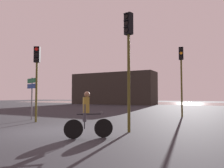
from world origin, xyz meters
name	(u,v)px	position (x,y,z in m)	size (l,w,h in m)	color
ground_plane	(46,131)	(0.00, 0.00, 0.00)	(120.00, 120.00, 0.00)	#28282D
water_strip	(187,103)	(0.00, 37.69, 0.00)	(80.00, 16.00, 0.01)	gray
distant_building	(113,89)	(-11.13, 27.69, 2.77)	(15.22, 4.00, 5.54)	#2D2823
traffic_light_far_right	(181,69)	(3.95, 9.03, 3.41)	(0.36, 0.38, 4.94)	#4C4719
traffic_light_near_right	(129,49)	(3.19, 1.32, 3.38)	(0.38, 0.40, 4.90)	#4C4719
traffic_light_near_left	(37,69)	(-2.78, 2.05, 2.98)	(0.40, 0.42, 4.27)	#4C4719
direction_sign_post	(32,91)	(-3.96, 2.77, 1.79)	(1.05, 0.38, 2.60)	slate
cyclist	(87,114)	(2.40, -0.53, 0.82)	(1.32, 1.14, 1.62)	black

